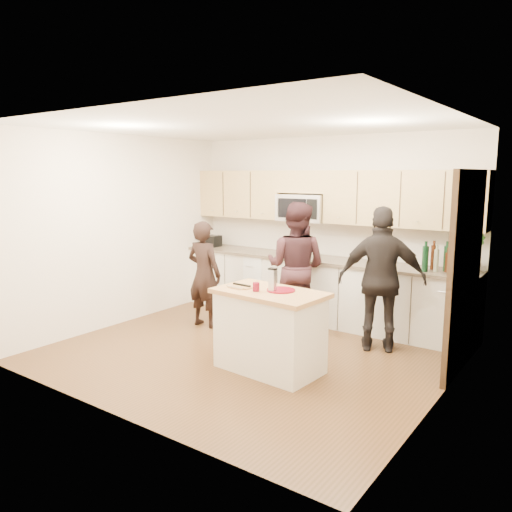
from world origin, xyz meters
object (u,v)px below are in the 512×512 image
Objects in this scene: woman_right at (382,280)px; island at (270,330)px; toaster at (211,241)px; woman_left at (204,274)px; woman_center at (296,267)px.

island is at bearing 36.98° from woman_right.
woman_right is at bearing -11.51° from toaster.
island is at bearing 151.68° from woman_left.
toaster is at bearing -55.64° from woman_left.
woman_right is (2.42, 0.50, 0.13)m from woman_left.
woman_left is at bearing 18.32° from woman_center.
woman_left is at bearing 158.04° from island.
woman_center is at bearing -28.17° from woman_right.
woman_center is at bearing -154.17° from woman_left.
island is 1.88m from woman_left.
woman_center is at bearing 114.50° from island.
island is 0.83× the size of woman_left.
island is at bearing 100.62° from woman_center.
woman_center reaches higher than woman_left.
woman_center is 1.28m from woman_right.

